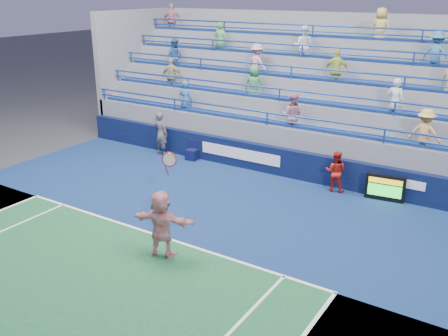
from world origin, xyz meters
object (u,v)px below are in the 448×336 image
Objects in this scene: serve_speed_board at (385,188)px; ball_girl at (335,171)px; judge_chair at (192,154)px; tennis_player at (162,224)px; line_judge at (161,133)px.

ball_girl is (-1.75, -0.11, 0.29)m from serve_speed_board.
serve_speed_board is at bearing 171.90° from ball_girl.
tennis_player reaches higher than judge_chair.
tennis_player is 1.58× the size of line_judge.
judge_chair is at bearing 120.23° from tennis_player.
serve_speed_board is at bearing 60.11° from tennis_player.
line_judge is at bearing -11.05° from ball_girl.
ball_girl is (2.26, 6.87, -0.20)m from tennis_player.
tennis_player reaches higher than ball_girl.
tennis_player is at bearing -59.77° from judge_chair.
line_judge is at bearing -178.97° from serve_speed_board.
serve_speed_board is 1.77m from ball_girl.
line_judge is (-5.59, 6.80, 0.01)m from tennis_player.
tennis_player is at bearing 60.21° from ball_girl.
tennis_player reaches higher than serve_speed_board.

